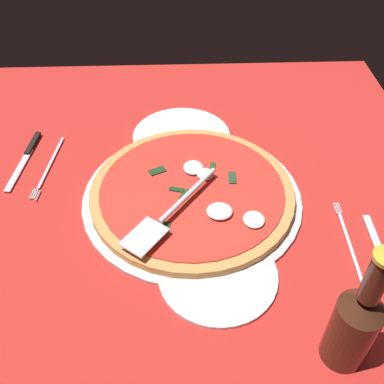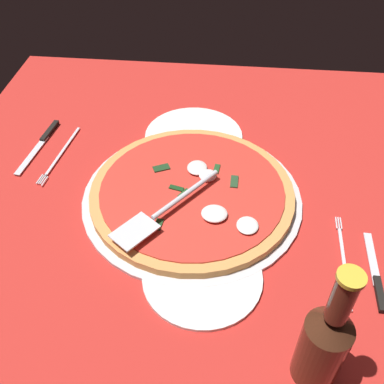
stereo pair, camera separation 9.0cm
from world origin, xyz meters
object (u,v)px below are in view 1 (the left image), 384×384
object	(u,v)px
place_setting_near	(37,162)
place_setting_far	(366,251)
beer_bottle	(355,324)
dinner_plate_left	(182,136)
pizza	(193,192)
dinner_plate_right	(218,275)
pizza_server	(170,211)

from	to	relation	value
place_setting_near	place_setting_far	bearing A→B (deg)	73.98
place_setting_near	beer_bottle	size ratio (longest dim) A/B	0.96
place_setting_near	beer_bottle	bearing A→B (deg)	56.71
dinner_plate_left	place_setting_near	xyz separation A→B (cm)	(8.26, -32.51, -0.14)
pizza	place_setting_near	distance (cm)	36.66
dinner_plate_right	place_setting_near	distance (cm)	49.72
dinner_plate_left	pizza	distance (cm)	21.14
dinner_plate_right	place_setting_near	world-z (taller)	place_setting_near
pizza	place_setting_far	size ratio (longest dim) A/B	1.97
place_setting_near	place_setting_far	world-z (taller)	same
pizza_server	place_setting_far	bearing A→B (deg)	115.88
dinner_plate_left	pizza_server	bearing A→B (deg)	-5.41
dinner_plate_left	beer_bottle	world-z (taller)	beer_bottle
pizza	place_setting_near	world-z (taller)	pizza
dinner_plate_right	pizza_server	xyz separation A→B (cm)	(-11.70, -8.17, 4.13)
place_setting_near	dinner_plate_left	bearing A→B (deg)	111.28
pizza	place_setting_near	xyz separation A→B (cm)	(-12.75, -34.33, -1.69)
dinner_plate_left	beer_bottle	bearing A→B (deg)	22.46
dinner_plate_left	beer_bottle	size ratio (longest dim) A/B	0.97
place_setting_near	pizza	bearing A→B (deg)	76.65
dinner_plate_left	pizza	xyz separation A→B (cm)	(21.01, 1.81, 1.55)
dinner_plate_left	dinner_plate_right	distance (cm)	40.72
pizza_server	place_setting_near	distance (cm)	36.36
dinner_plate_left	pizza_server	xyz separation A→B (cm)	(28.65, -2.71, 4.13)
dinner_plate_right	place_setting_near	size ratio (longest dim) A/B	0.91
place_setting_far	pizza_server	bearing A→B (deg)	80.21
pizza_server	place_setting_far	size ratio (longest dim) A/B	1.06
dinner_plate_right	place_setting_near	xyz separation A→B (cm)	(-32.09, -37.97, -0.14)
pizza_server	beer_bottle	bearing A→B (deg)	81.53
dinner_plate_left	place_setting_far	size ratio (longest dim) A/B	1.11
beer_bottle	pizza	bearing A→B (deg)	-148.44
pizza	pizza_server	size ratio (longest dim) A/B	1.86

